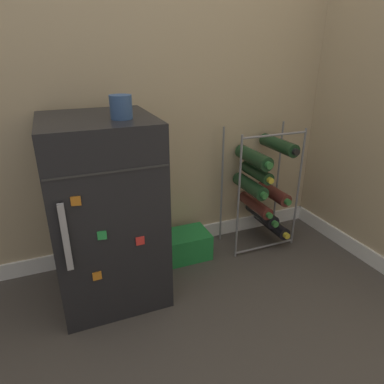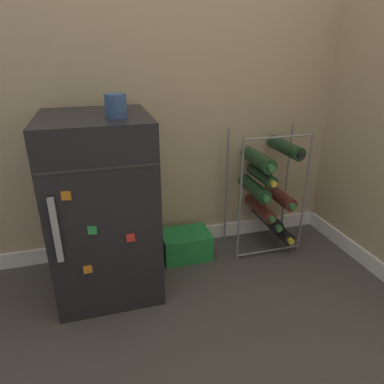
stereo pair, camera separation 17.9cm
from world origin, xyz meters
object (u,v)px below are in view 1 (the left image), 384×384
Objects in this scene: wine_rack at (263,187)px; soda_box at (185,245)px; mini_fridge at (106,211)px; fridge_top_cup at (121,107)px.

wine_rack reaches higher than soda_box.
mini_fridge reaches higher than wine_rack.
fridge_top_cup reaches higher than soda_box.
mini_fridge is at bearing 138.92° from fridge_top_cup.
mini_fridge is 0.94m from wine_rack.
wine_rack is at bearing 6.74° from mini_fridge.
mini_fridge is at bearing -164.09° from soda_box.
mini_fridge is at bearing -173.26° from wine_rack.
soda_box is (-0.49, 0.01, -0.29)m from wine_rack.
mini_fridge is 3.15× the size of soda_box.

